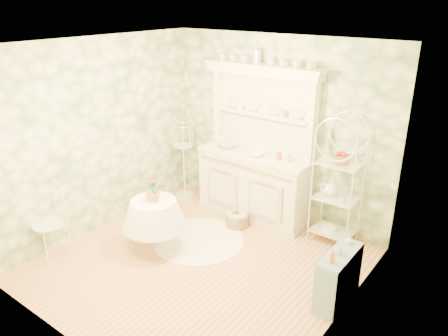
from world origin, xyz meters
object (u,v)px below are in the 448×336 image
Objects in this scene: side_shelf at (338,279)px; cafe_chair at (48,225)px; kitchen_dresser at (255,145)px; birdcage_stand at (184,155)px; round_table at (155,225)px; bakers_rack at (338,181)px; floor_basket at (237,218)px.

cafe_chair reaches higher than side_shelf.
kitchen_dresser reaches higher than birdcage_stand.
kitchen_dresser is 3.21× the size of round_table.
birdcage_stand is at bearing 118.36° from round_table.
cafe_chair is (-0.98, -0.93, 0.09)m from round_table.
kitchen_dresser reaches higher than side_shelf.
bakers_rack is 2.65× the size of side_shelf.
kitchen_dresser is 1.33m from bakers_rack.
bakers_rack is 4.76× the size of floor_basket.
side_shelf is at bearing -17.91° from birdcage_stand.
round_table is 1.35m from cafe_chair.
birdcage_stand reaches higher than side_shelf.
round_table is at bearing -113.54° from floor_basket.
floor_basket is (0.01, -0.45, -1.02)m from kitchen_dresser.
birdcage_stand is 1.48m from floor_basket.
cafe_chair is (-3.36, -1.38, 0.16)m from side_shelf.
cafe_chair is 2.36× the size of floor_basket.
kitchen_dresser is 6.09× the size of floor_basket.
round_table is (-2.38, -0.45, 0.07)m from side_shelf.
side_shelf is (0.58, -1.18, -0.61)m from bakers_rack.
side_shelf is 3.63m from cafe_chair.
round_table is at bearing -138.32° from bakers_rack.
round_table reaches higher than side_shelf.
birdcage_stand is (-1.30, -0.14, -0.40)m from kitchen_dresser.
kitchen_dresser is at bearing 90.84° from floor_basket.
round_table is 1.89× the size of floor_basket.
kitchen_dresser is at bearing -179.78° from bakers_rack.
kitchen_dresser is at bearing 63.95° from cafe_chair.
birdcage_stand is at bearing 158.44° from side_shelf.
birdcage_stand is (-2.60, -0.15, -0.15)m from bakers_rack.
birdcage_stand reaches higher than round_table.
side_shelf is (1.88, -1.17, -0.86)m from kitchen_dresser.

